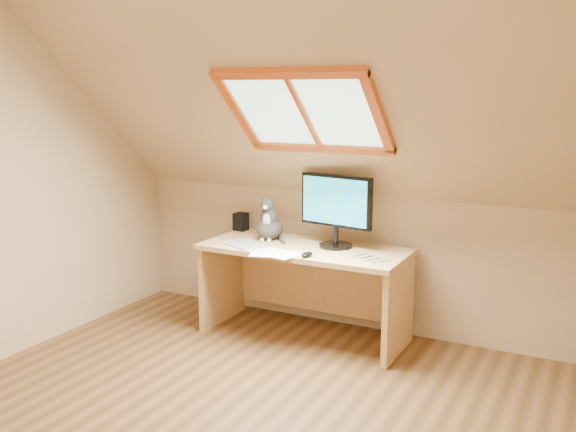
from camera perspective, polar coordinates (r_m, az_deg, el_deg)
The scene contains 10 objects.
ground at distance 3.58m, azimuth -6.32°, elevation -18.24°, with size 3.50×3.50×0.00m, color brown.
room_shell at distance 3.06m, azimuth -7.85°, elevation 4.98°, with size 3.52×3.52×2.41m.
desk at distance 4.64m, azimuth 1.83°, elevation -5.09°, with size 1.46×0.64×0.67m.
monitor at distance 4.46m, azimuth 4.28°, elevation 0.89°, with size 0.55×0.23×0.51m.
cat at distance 4.72m, azimuth -1.68°, elevation -0.64°, with size 0.22×0.25×0.35m.
desk_speaker at distance 5.05m, azimuth -4.21°, elevation -0.50°, with size 0.09×0.09×0.14m, color black.
graphics_tablet at distance 4.57m, azimuth -3.83°, elevation -2.55°, with size 0.27×0.19×0.01m, color #B2B2B7.
mouse at distance 4.25m, azimuth 1.70°, elevation -3.44°, with size 0.06×0.10×0.03m, color black.
papers at distance 4.34m, azimuth -0.93°, elevation -3.32°, with size 0.33×0.27×0.00m.
cables at distance 4.26m, azimuth 6.04°, elevation -3.64°, with size 0.51×0.26×0.01m.
Camera 1 is at (1.76, -2.58, 1.76)m, focal length 40.00 mm.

